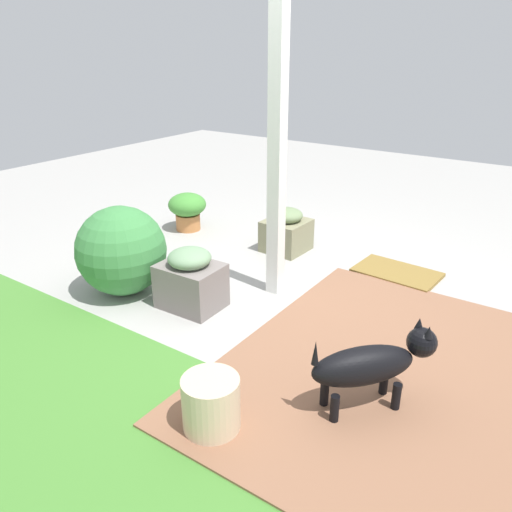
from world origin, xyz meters
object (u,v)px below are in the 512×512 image
(round_shrub, at_px, (121,251))
(dog, at_px, (372,363))
(stone_planter_nearest, at_px, (286,231))
(ceramic_urn, at_px, (211,405))
(terracotta_pot_broad, at_px, (187,209))
(stone_planter_mid, at_px, (191,280))
(porch_pillar, at_px, (277,143))
(doormat, at_px, (397,273))

(round_shrub, height_order, dog, round_shrub)
(stone_planter_nearest, distance_m, ceramic_urn, 2.50)
(terracotta_pot_broad, bearing_deg, stone_planter_mid, 132.56)
(stone_planter_nearest, xyz_separation_m, stone_planter_mid, (0.00, 1.36, 0.02))
(round_shrub, bearing_deg, porch_pillar, -144.99)
(porch_pillar, relative_size, doormat, 3.42)
(dog, bearing_deg, stone_planter_nearest, -47.29)
(round_shrub, xyz_separation_m, dog, (-2.17, 0.21, -0.07))
(round_shrub, bearing_deg, stone_planter_nearest, -112.32)
(porch_pillar, bearing_deg, round_shrub, 35.01)
(stone_planter_mid, height_order, round_shrub, round_shrub)
(porch_pillar, xyz_separation_m, ceramic_urn, (-0.58, 1.52, -1.03))
(stone_planter_nearest, height_order, dog, dog)
(dog, bearing_deg, doormat, -74.77)
(terracotta_pot_broad, height_order, ceramic_urn, terracotta_pot_broad)
(terracotta_pot_broad, bearing_deg, doormat, -175.69)
(porch_pillar, xyz_separation_m, stone_planter_mid, (0.38, 0.58, -0.97))
(porch_pillar, bearing_deg, terracotta_pot_broad, -24.16)
(stone_planter_mid, relative_size, ceramic_urn, 1.54)
(porch_pillar, distance_m, stone_planter_mid, 1.19)
(stone_planter_mid, height_order, doormat, stone_planter_mid)
(stone_planter_mid, xyz_separation_m, doormat, (-1.08, -1.44, -0.20))
(stone_planter_mid, distance_m, dog, 1.59)
(round_shrub, distance_m, terracotta_pot_broad, 1.50)
(stone_planter_mid, relative_size, round_shrub, 0.67)
(dog, height_order, doormat, dog)
(stone_planter_nearest, xyz_separation_m, dog, (-1.56, 1.69, 0.09))
(dog, xyz_separation_m, doormat, (0.48, -1.76, -0.27))
(stone_planter_mid, height_order, ceramic_urn, stone_planter_mid)
(ceramic_urn, bearing_deg, terracotta_pot_broad, -46.07)
(stone_planter_mid, bearing_deg, doormat, -126.91)
(stone_planter_nearest, bearing_deg, stone_planter_mid, 89.98)
(stone_planter_mid, relative_size, dog, 0.75)
(stone_planter_nearest, distance_m, terracotta_pot_broad, 1.17)
(stone_planter_nearest, relative_size, doormat, 0.61)
(stone_planter_mid, xyz_separation_m, terracotta_pot_broad, (1.16, -1.27, 0.02))
(round_shrub, bearing_deg, terracotta_pot_broad, -68.05)
(stone_planter_nearest, xyz_separation_m, terracotta_pot_broad, (1.16, 0.10, 0.04))
(doormat, bearing_deg, round_shrub, 42.63)
(terracotta_pot_broad, bearing_deg, dog, 149.68)
(stone_planter_nearest, distance_m, dog, 2.30)
(stone_planter_nearest, distance_m, doormat, 1.10)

